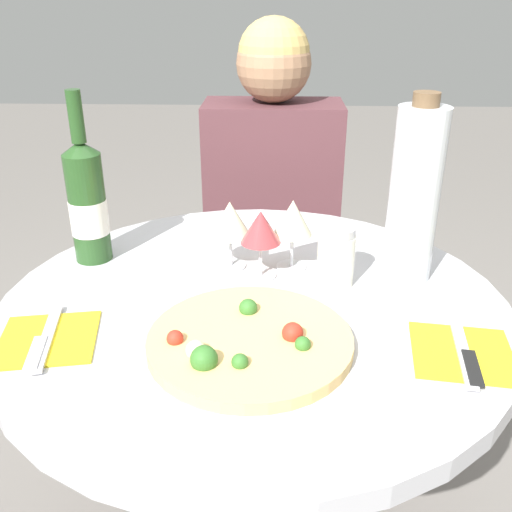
{
  "coord_description": "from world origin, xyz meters",
  "views": [
    {
      "loc": [
        0.04,
        -0.89,
        1.29
      ],
      "look_at": [
        0.01,
        -0.03,
        0.88
      ],
      "focal_mm": 40.0,
      "sensor_mm": 36.0,
      "label": 1
    }
  ],
  "objects_px": {
    "chair_behind_diner": "(271,269)",
    "tall_carafe": "(414,195)",
    "seated_diner": "(271,253)",
    "wine_bottle": "(87,202)",
    "dining_table": "(254,382)",
    "pizza_large": "(248,341)"
  },
  "relations": [
    {
      "from": "wine_bottle",
      "to": "tall_carafe",
      "type": "xyz_separation_m",
      "value": [
        0.62,
        -0.06,
        0.04
      ]
    },
    {
      "from": "chair_behind_diner",
      "to": "seated_diner",
      "type": "xyz_separation_m",
      "value": [
        -0.0,
        -0.14,
        0.12
      ]
    },
    {
      "from": "seated_diner",
      "to": "dining_table",
      "type": "bearing_deg",
      "value": 87.75
    },
    {
      "from": "dining_table",
      "to": "seated_diner",
      "type": "xyz_separation_m",
      "value": [
        0.03,
        0.67,
        -0.04
      ]
    },
    {
      "from": "seated_diner",
      "to": "pizza_large",
      "type": "height_order",
      "value": "seated_diner"
    },
    {
      "from": "tall_carafe",
      "to": "dining_table",
      "type": "bearing_deg",
      "value": -160.78
    },
    {
      "from": "chair_behind_diner",
      "to": "pizza_large",
      "type": "distance_m",
      "value": 1.02
    },
    {
      "from": "pizza_large",
      "to": "wine_bottle",
      "type": "xyz_separation_m",
      "value": [
        -0.33,
        0.31,
        0.11
      ]
    },
    {
      "from": "seated_diner",
      "to": "wine_bottle",
      "type": "bearing_deg",
      "value": 54.84
    },
    {
      "from": "pizza_large",
      "to": "tall_carafe",
      "type": "relative_size",
      "value": 0.92
    },
    {
      "from": "tall_carafe",
      "to": "seated_diner",
      "type": "bearing_deg",
      "value": 114.8
    },
    {
      "from": "chair_behind_diner",
      "to": "tall_carafe",
      "type": "distance_m",
      "value": 0.91
    },
    {
      "from": "dining_table",
      "to": "tall_carafe",
      "type": "distance_m",
      "value": 0.47
    },
    {
      "from": "dining_table",
      "to": "tall_carafe",
      "type": "bearing_deg",
      "value": 19.22
    },
    {
      "from": "dining_table",
      "to": "wine_bottle",
      "type": "relative_size",
      "value": 2.67
    },
    {
      "from": "chair_behind_diner",
      "to": "tall_carafe",
      "type": "height_order",
      "value": "tall_carafe"
    },
    {
      "from": "dining_table",
      "to": "tall_carafe",
      "type": "relative_size",
      "value": 2.61
    },
    {
      "from": "seated_diner",
      "to": "wine_bottle",
      "type": "height_order",
      "value": "seated_diner"
    },
    {
      "from": "dining_table",
      "to": "pizza_large",
      "type": "distance_m",
      "value": 0.25
    },
    {
      "from": "dining_table",
      "to": "pizza_large",
      "type": "height_order",
      "value": "pizza_large"
    },
    {
      "from": "seated_diner",
      "to": "tall_carafe",
      "type": "distance_m",
      "value": 0.74
    },
    {
      "from": "chair_behind_diner",
      "to": "wine_bottle",
      "type": "bearing_deg",
      "value": 60.94
    }
  ]
}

